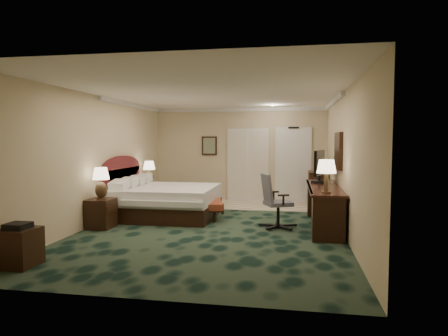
% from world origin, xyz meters
% --- Properties ---
extents(floor, '(5.00, 7.50, 0.00)m').
position_xyz_m(floor, '(0.00, 0.00, 0.00)').
color(floor, black).
rests_on(floor, ground).
extents(ceiling, '(5.00, 7.50, 0.00)m').
position_xyz_m(ceiling, '(0.00, 0.00, 2.70)').
color(ceiling, white).
rests_on(ceiling, wall_back).
extents(wall_back, '(5.00, 0.00, 2.70)m').
position_xyz_m(wall_back, '(0.00, 3.75, 1.35)').
color(wall_back, '#C7AD87').
rests_on(wall_back, ground).
extents(wall_front, '(5.00, 0.00, 2.70)m').
position_xyz_m(wall_front, '(0.00, -3.75, 1.35)').
color(wall_front, '#C7AD87').
rests_on(wall_front, ground).
extents(wall_left, '(0.00, 7.50, 2.70)m').
position_xyz_m(wall_left, '(-2.50, 0.00, 1.35)').
color(wall_left, '#C7AD87').
rests_on(wall_left, ground).
extents(wall_right, '(0.00, 7.50, 2.70)m').
position_xyz_m(wall_right, '(2.50, 0.00, 1.35)').
color(wall_right, '#C7AD87').
rests_on(wall_right, ground).
extents(crown_molding, '(5.00, 7.50, 0.10)m').
position_xyz_m(crown_molding, '(0.00, 0.00, 2.65)').
color(crown_molding, silver).
rests_on(crown_molding, wall_back).
extents(tile_patch, '(3.20, 1.70, 0.01)m').
position_xyz_m(tile_patch, '(0.90, 2.90, 0.01)').
color(tile_patch, '#B2A58A').
rests_on(tile_patch, ground).
extents(headboard, '(0.12, 2.00, 1.40)m').
position_xyz_m(headboard, '(-2.44, 1.00, 0.70)').
color(headboard, '#4D1210').
rests_on(headboard, ground).
extents(entry_door, '(1.02, 0.06, 2.18)m').
position_xyz_m(entry_door, '(1.55, 3.72, 1.05)').
color(entry_door, silver).
rests_on(entry_door, ground).
extents(closet_doors, '(1.20, 0.06, 2.10)m').
position_xyz_m(closet_doors, '(0.25, 3.71, 1.05)').
color(closet_doors, beige).
rests_on(closet_doors, ground).
extents(wall_art, '(0.45, 0.06, 0.55)m').
position_xyz_m(wall_art, '(-0.90, 3.71, 1.60)').
color(wall_art, slate).
rests_on(wall_art, wall_back).
extents(wall_mirror, '(0.05, 0.95, 0.75)m').
position_xyz_m(wall_mirror, '(2.46, 0.60, 1.55)').
color(wall_mirror, white).
rests_on(wall_mirror, wall_right).
extents(bed, '(2.20, 2.04, 0.70)m').
position_xyz_m(bed, '(-1.30, 0.92, 0.35)').
color(bed, silver).
rests_on(bed, ground).
extents(nightstand_near, '(0.47, 0.54, 0.59)m').
position_xyz_m(nightstand_near, '(-2.24, -0.45, 0.29)').
color(nightstand_near, black).
rests_on(nightstand_near, ground).
extents(nightstand_far, '(0.49, 0.56, 0.61)m').
position_xyz_m(nightstand_far, '(-2.23, 2.13, 0.31)').
color(nightstand_far, black).
rests_on(nightstand_far, ground).
extents(lamp_near, '(0.38, 0.38, 0.63)m').
position_xyz_m(lamp_near, '(-2.23, -0.46, 0.90)').
color(lamp_near, '#301C12').
rests_on(lamp_near, nightstand_near).
extents(lamp_far, '(0.35, 0.35, 0.60)m').
position_xyz_m(lamp_far, '(-2.21, 2.18, 0.91)').
color(lamp_far, '#301C12').
rests_on(lamp_far, nightstand_far).
extents(bed_bench, '(0.69, 1.24, 0.40)m').
position_xyz_m(bed_bench, '(-0.25, 0.94, 0.20)').
color(bed_bench, maroon).
rests_on(bed_bench, ground).
extents(side_table, '(0.49, 0.49, 0.53)m').
position_xyz_m(side_table, '(-2.22, -2.93, 0.27)').
color(side_table, black).
rests_on(side_table, ground).
extents(desk, '(0.62, 2.86, 0.83)m').
position_xyz_m(desk, '(2.17, 0.50, 0.41)').
color(desk, black).
rests_on(desk, ground).
extents(tv, '(0.30, 0.91, 0.71)m').
position_xyz_m(tv, '(2.12, 1.20, 1.18)').
color(tv, black).
rests_on(tv, desk).
extents(desk_lamp, '(0.38, 0.38, 0.60)m').
position_xyz_m(desk_lamp, '(2.14, -0.57, 1.13)').
color(desk_lamp, '#301C12').
rests_on(desk_lamp, desk).
extents(desk_chair, '(0.83, 0.81, 1.10)m').
position_xyz_m(desk_chair, '(1.27, 0.13, 0.55)').
color(desk_chair, '#515157').
rests_on(desk_chair, ground).
extents(minibar, '(0.48, 0.87, 0.92)m').
position_xyz_m(minibar, '(2.21, 3.20, 0.46)').
color(minibar, black).
rests_on(minibar, ground).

